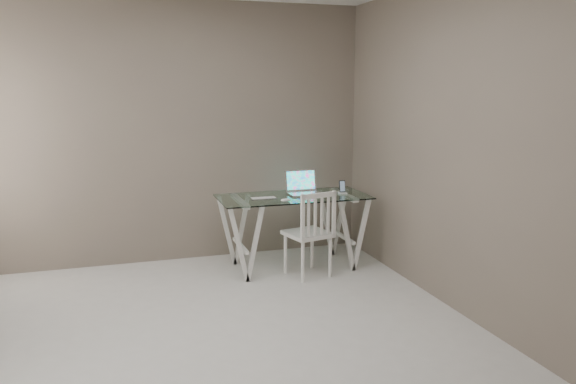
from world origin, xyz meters
name	(u,v)px	position (x,y,z in m)	size (l,w,h in m)	color
room	(205,104)	(-0.06, 0.02, 1.72)	(4.50, 4.52, 2.71)	beige
desk	(293,231)	(1.07, 1.61, 0.38)	(1.50, 0.70, 0.75)	silver
chair	(312,230)	(1.14, 1.26, 0.47)	(0.47, 0.47, 0.86)	white
laptop	(303,188)	(1.21, 1.71, 0.80)	(0.33, 0.28, 0.24)	silver
keyboard	(264,198)	(0.75, 1.58, 0.75)	(0.26, 0.11, 0.01)	silver
mouse	(286,200)	(0.91, 1.36, 0.76)	(0.10, 0.06, 0.03)	white
phone_dock	(342,190)	(1.59, 1.58, 0.78)	(0.07, 0.07, 0.14)	white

